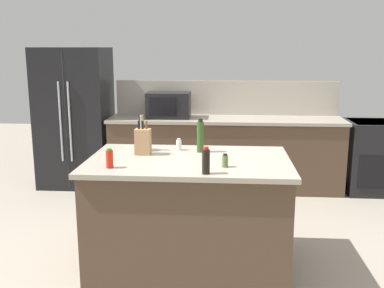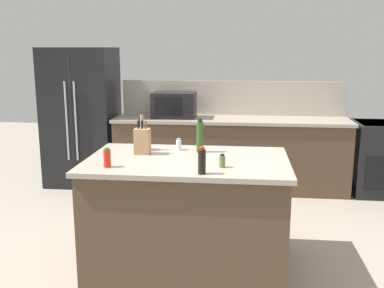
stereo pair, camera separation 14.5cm
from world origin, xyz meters
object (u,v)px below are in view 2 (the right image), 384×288
(range_oven, at_px, (384,158))
(knife_block, at_px, (142,141))
(hot_sauce_bottle, at_px, (107,158))
(salt_shaker, at_px, (179,145))
(microwave, at_px, (174,105))
(refrigerator, at_px, (82,117))
(olive_oil_bottle, at_px, (200,136))
(soy_sauce_bottle, at_px, (202,161))
(spice_jar_oregano, at_px, (222,161))
(utensil_crock, at_px, (142,141))

(range_oven, xyz_separation_m, knife_block, (-2.64, -2.07, 0.59))
(range_oven, relative_size, hot_sauce_bottle, 6.04)
(hot_sauce_bottle, xyz_separation_m, salt_shaker, (0.46, 0.64, -0.02))
(range_oven, relative_size, microwave, 1.67)
(salt_shaker, bearing_deg, knife_block, -147.59)
(refrigerator, height_order, salt_shaker, refrigerator)
(olive_oil_bottle, relative_size, soy_sauce_bottle, 1.48)
(microwave, bearing_deg, salt_shaker, -80.15)
(spice_jar_oregano, xyz_separation_m, olive_oil_bottle, (-0.22, 0.49, 0.09))
(range_oven, relative_size, knife_block, 3.17)
(refrigerator, relative_size, hot_sauce_bottle, 12.07)
(microwave, distance_m, knife_block, 2.07)
(utensil_crock, height_order, salt_shaker, utensil_crock)
(range_oven, relative_size, olive_oil_bottle, 3.10)
(soy_sauce_bottle, bearing_deg, salt_shaker, 110.08)
(utensil_crock, xyz_separation_m, salt_shaker, (0.33, 0.03, -0.03))
(knife_block, height_order, salt_shaker, knife_block)
(refrigerator, bearing_deg, range_oven, -0.75)
(knife_block, relative_size, olive_oil_bottle, 0.98)
(spice_jar_oregano, bearing_deg, knife_block, 152.33)
(soy_sauce_bottle, bearing_deg, hot_sauce_bottle, 171.46)
(knife_block, xyz_separation_m, spice_jar_oregano, (0.70, -0.37, -0.07))
(microwave, xyz_separation_m, spice_jar_oregano, (0.74, -2.43, -0.12))
(hot_sauce_bottle, bearing_deg, microwave, 86.95)
(range_oven, height_order, microwave, microwave)
(knife_block, height_order, spice_jar_oregano, knife_block)
(range_oven, xyz_separation_m, olive_oil_bottle, (-2.16, -1.94, 0.61))
(knife_block, bearing_deg, range_oven, 38.92)
(hot_sauce_bottle, relative_size, salt_shaker, 1.45)
(refrigerator, distance_m, knife_block, 2.49)
(utensil_crock, height_order, hot_sauce_bottle, utensil_crock)
(microwave, bearing_deg, spice_jar_oregano, -73.12)
(olive_oil_bottle, bearing_deg, spice_jar_oregano, -66.24)
(utensil_crock, xyz_separation_m, spice_jar_oregano, (0.74, -0.52, -0.03))
(spice_jar_oregano, bearing_deg, microwave, 106.88)
(refrigerator, distance_m, spice_jar_oregano, 3.20)
(knife_block, relative_size, salt_shaker, 2.76)
(salt_shaker, bearing_deg, hot_sauce_bottle, -125.83)
(range_oven, relative_size, spice_jar_oregano, 8.80)
(refrigerator, height_order, spice_jar_oregano, refrigerator)
(spice_jar_oregano, relative_size, hot_sauce_bottle, 0.69)
(olive_oil_bottle, bearing_deg, soy_sauce_bottle, -83.46)
(range_oven, distance_m, spice_jar_oregano, 3.15)
(soy_sauce_bottle, bearing_deg, spice_jar_oregano, 55.48)
(utensil_crock, bearing_deg, spice_jar_oregano, -34.94)
(spice_jar_oregano, relative_size, salt_shaker, 0.99)
(range_oven, bearing_deg, olive_oil_bottle, -138.04)
(range_oven, height_order, olive_oil_bottle, olive_oil_bottle)
(refrigerator, distance_m, microwave, 1.29)
(olive_oil_bottle, bearing_deg, utensil_crock, 177.35)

